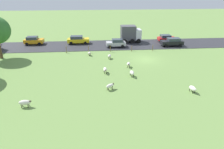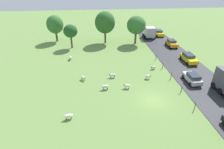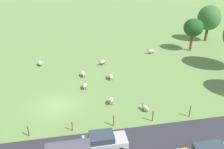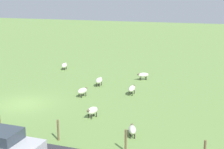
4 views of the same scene
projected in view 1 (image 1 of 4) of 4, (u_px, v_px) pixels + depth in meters
The scene contains 21 objects.
ground_plane at pixel (146, 59), 33.51m from camera, with size 160.00×160.00×0.00m, color #6B8E47.
road_strip at pixel (135, 44), 42.20m from camera, with size 8.00×80.00×0.06m, color #2D2D33.
sheep_0 at pixel (129, 64), 30.12m from camera, with size 1.17×0.72×0.75m.
sheep_1 at pixel (109, 56), 33.64m from camera, with size 1.08×0.75×0.77m.
sheep_2 at pixel (132, 73), 26.97m from camera, with size 1.24×0.62×0.80m.
sheep_3 at pixel (110, 86), 23.49m from camera, with size 0.99×1.15×0.74m.
sheep_4 at pixel (25, 103), 20.04m from camera, with size 0.53×1.28×0.79m.
sheep_5 at pixel (193, 88), 22.91m from camera, with size 1.21×0.71×0.74m.
sheep_6 at pixel (89, 53), 35.25m from camera, with size 1.12×0.74×0.67m.
sheep_7 at pixel (105, 69), 28.07m from camera, with size 1.29×0.51×0.78m.
fence_post_0 at pixel (153, 48), 37.90m from camera, with size 0.12×0.12×1.17m, color brown.
fence_post_1 at pixel (132, 49), 37.60m from camera, with size 0.12×0.12×1.05m, color brown.
fence_post_2 at pixel (110, 49), 37.24m from camera, with size 0.12×0.12×1.27m, color brown.
fence_post_3 at pixel (88, 49), 36.92m from camera, with size 0.12×0.12×1.26m, color brown.
fence_post_4 at pixel (66, 50), 36.58m from camera, with size 0.12×0.12×1.30m, color brown.
truck_1 at pixel (130, 34), 43.27m from camera, with size 2.83×4.32×3.57m.
car_0 at pixel (172, 42), 40.73m from camera, with size 2.06×4.49×1.63m.
car_1 at pixel (116, 43), 40.01m from camera, with size 1.96×3.88×1.59m.
car_2 at pixel (78, 40), 42.35m from camera, with size 2.09×4.58×1.66m.
car_4 at pixel (166, 38), 44.05m from camera, with size 2.17×3.80×1.48m.
car_5 at pixel (34, 40), 41.76m from camera, with size 2.12×3.88×1.67m.
Camera 1 is at (-31.05, 8.45, 11.26)m, focal length 31.69 mm.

